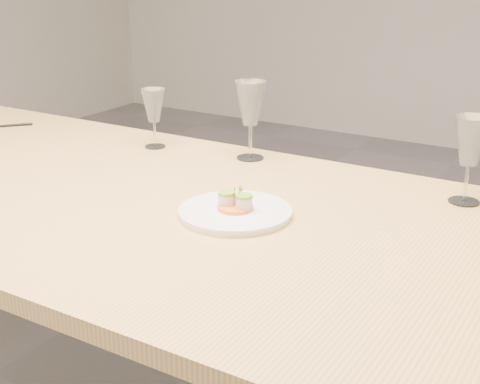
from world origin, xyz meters
The scene contains 6 objects.
dining_table centered at (0.00, 0.00, 0.68)m, with size 2.40×1.00×0.75m.
dinner_plate centered at (0.27, 0.01, 0.76)m, with size 0.25×0.25×0.07m.
ballpoint_pen centered at (-0.80, 0.31, 0.75)m, with size 0.09×0.10×0.01m.
wine_glass_0 centered at (-0.23, 0.35, 0.87)m, with size 0.07×0.07×0.18m.
wine_glass_1 centered at (0.07, 0.40, 0.90)m, with size 0.09×0.09×0.22m.
wine_glass_2 centered at (0.68, 0.36, 0.89)m, with size 0.08×0.08×0.21m.
Camera 1 is at (0.99, -1.16, 1.30)m, focal length 50.00 mm.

